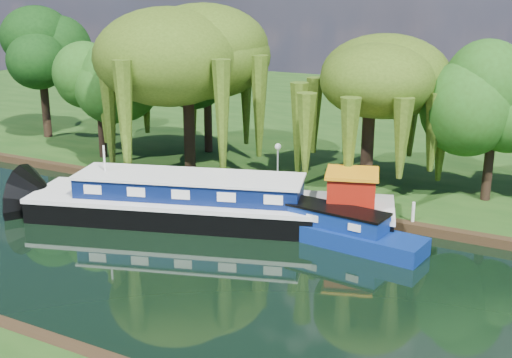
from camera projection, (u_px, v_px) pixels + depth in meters
The scene contains 13 objects.
ground at pixel (162, 255), 28.74m from camera, with size 120.00×120.00×0.00m, color black.
far_bank at pixel (390, 121), 57.34m from camera, with size 120.00×52.00×0.45m, color #14360E.
dutch_barge at pixel (212, 203), 32.64m from camera, with size 18.91×9.74×3.91m.
narrowboat at pixel (301, 221), 31.09m from camera, with size 12.49×3.37×1.80m.
red_dinghy at pixel (130, 198), 36.53m from camera, with size 2.57×3.60×0.75m, color maroon.
willow_left at pixel (187, 57), 38.56m from camera, with size 8.13×8.13×9.74m.
willow_right at pixel (370, 90), 34.95m from camera, with size 6.43×6.43×7.83m.
tree_far_left at pixel (98, 79), 42.48m from camera, with size 4.78×4.78×7.70m.
tree_far_back at pixel (41, 56), 48.29m from camera, with size 5.29×5.29×8.90m.
tree_far_mid at pixel (207, 73), 43.82m from camera, with size 4.88×4.88×7.98m.
tree_far_right at pixel (494, 108), 33.49m from camera, with size 4.48×4.48×7.33m.
lamppost at pixel (278, 154), 36.68m from camera, with size 0.36×0.36×2.56m.
mooring_posts at pixel (245, 185), 35.78m from camera, with size 19.16×0.16×1.00m.
Camera 1 is at (16.40, -21.38, 11.35)m, focal length 45.00 mm.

